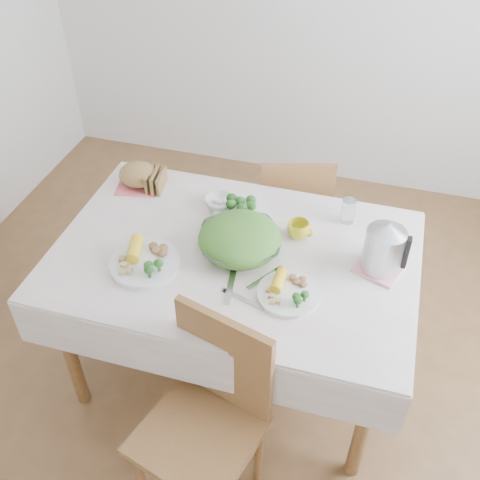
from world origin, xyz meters
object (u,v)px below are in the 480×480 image
(dinner_plate_right, at_px, (289,294))
(electric_kettle, at_px, (384,246))
(dinner_plate_left, at_px, (145,264))
(dining_table, at_px, (235,314))
(chair_near, at_px, (198,432))
(chair_far, at_px, (292,206))
(salad_bowl, at_px, (240,243))
(yellow_mug, at_px, (298,229))

(dinner_plate_right, distance_m, electric_kettle, 0.42)
(electric_kettle, bearing_deg, dinner_plate_left, -156.65)
(dining_table, relative_size, dinner_plate_right, 5.69)
(chair_near, bearing_deg, dinner_plate_right, 81.76)
(chair_far, bearing_deg, electric_kettle, 109.51)
(salad_bowl, distance_m, dinner_plate_right, 0.32)
(dinner_plate_right, xyz_separation_m, electric_kettle, (0.32, 0.25, 0.11))
(salad_bowl, relative_size, dinner_plate_right, 1.32)
(salad_bowl, height_order, dinner_plate_right, salad_bowl)
(yellow_mug, bearing_deg, dinner_plate_left, -147.50)
(dining_table, bearing_deg, dinner_plate_left, -151.35)
(chair_far, relative_size, dinner_plate_left, 2.93)
(chair_far, distance_m, electric_kettle, 0.94)
(dinner_plate_right, xyz_separation_m, yellow_mug, (-0.04, 0.35, 0.03))
(chair_near, height_order, dinner_plate_right, chair_near)
(chair_near, height_order, yellow_mug, chair_near)
(dinner_plate_left, relative_size, electric_kettle, 1.32)
(dinner_plate_left, bearing_deg, chair_near, -51.76)
(salad_bowl, bearing_deg, dinner_plate_left, -150.07)
(yellow_mug, bearing_deg, chair_far, 102.70)
(salad_bowl, relative_size, dinner_plate_left, 1.13)
(yellow_mug, bearing_deg, dinner_plate_right, -83.97)
(yellow_mug, bearing_deg, chair_near, -101.93)
(dinner_plate_left, bearing_deg, electric_kettle, 15.32)
(chair_near, xyz_separation_m, chair_far, (0.04, 1.42, 0.00))
(dinner_plate_right, distance_m, yellow_mug, 0.36)
(chair_near, distance_m, yellow_mug, 0.92)
(dinner_plate_left, distance_m, electric_kettle, 0.95)
(dining_table, distance_m, salad_bowl, 0.43)
(dinner_plate_left, height_order, electric_kettle, electric_kettle)
(dinner_plate_left, bearing_deg, dinner_plate_right, -0.07)
(electric_kettle, bearing_deg, dining_table, -164.84)
(dining_table, distance_m, dinner_plate_left, 0.54)
(dinner_plate_right, bearing_deg, dinner_plate_left, 179.93)
(dining_table, distance_m, electric_kettle, 0.78)
(dining_table, relative_size, yellow_mug, 14.62)
(chair_far, distance_m, salad_bowl, 0.82)
(dining_table, height_order, chair_far, chair_far)
(salad_bowl, xyz_separation_m, electric_kettle, (0.57, 0.05, 0.08))
(dinner_plate_right, height_order, electric_kettle, electric_kettle)
(salad_bowl, bearing_deg, chair_near, -86.82)
(chair_far, relative_size, dinner_plate_right, 3.43)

